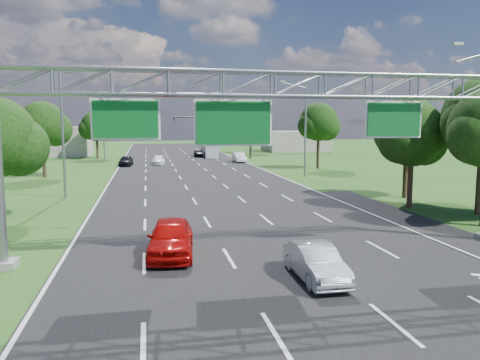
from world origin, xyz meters
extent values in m
plane|color=#215018|center=(0.00, 30.00, 0.00)|extent=(220.00, 220.00, 0.00)
cube|color=black|center=(0.00, 30.00, 0.00)|extent=(18.00, 180.00, 0.02)
cube|color=black|center=(10.20, 14.00, 0.00)|extent=(3.00, 30.00, 0.02)
cube|color=gray|center=(-11.00, 12.00, 0.15)|extent=(1.00, 1.00, 0.30)
cylinder|color=gray|center=(10.30, 12.00, 9.00)|extent=(2.54, 0.12, 0.79)
cube|color=beige|center=(9.10, 12.00, 9.50)|extent=(0.50, 0.22, 0.12)
cube|color=white|center=(-6.00, 11.98, 6.00)|extent=(2.80, 0.05, 1.70)
cube|color=#0B5B20|center=(-6.00, 11.92, 6.00)|extent=(2.62, 0.05, 1.52)
cube|color=white|center=(-1.50, 11.98, 5.85)|extent=(3.40, 0.05, 2.00)
cube|color=#0B5B20|center=(-1.50, 11.92, 5.85)|extent=(3.22, 0.05, 1.82)
cube|color=white|center=(6.00, 11.98, 6.00)|extent=(2.80, 0.05, 1.70)
cube|color=#0B5B20|center=(6.00, 11.92, 6.00)|extent=(2.62, 0.05, 1.52)
cylinder|color=black|center=(11.00, 65.00, 3.50)|extent=(0.24, 0.24, 7.00)
cylinder|color=black|center=(5.00, 65.00, 6.60)|extent=(12.00, 0.18, 0.18)
imported|color=black|center=(-1.00, 65.00, 6.05)|extent=(0.18, 0.22, 1.10)
imported|color=black|center=(4.00, 65.00, 6.05)|extent=(0.18, 0.22, 1.10)
imported|color=black|center=(9.00, 65.00, 6.05)|extent=(0.18, 0.22, 1.10)
cylinder|color=gray|center=(-11.50, 30.00, 5.00)|extent=(0.20, 0.20, 10.00)
cylinder|color=gray|center=(-10.20, 30.00, 9.70)|extent=(2.78, 0.12, 0.60)
cube|color=beige|center=(-8.90, 30.00, 10.10)|extent=(0.55, 0.22, 0.12)
cylinder|color=gray|center=(-11.50, 65.00, 5.00)|extent=(0.20, 0.20, 10.00)
cylinder|color=gray|center=(-10.20, 65.00, 9.70)|extent=(2.78, 0.12, 0.60)
cube|color=beige|center=(-8.90, 65.00, 10.10)|extent=(0.55, 0.22, 0.12)
cylinder|color=gray|center=(11.50, 40.00, 5.00)|extent=(0.20, 0.20, 10.00)
cylinder|color=gray|center=(10.20, 40.00, 9.70)|extent=(2.78, 0.12, 0.60)
cube|color=beige|center=(8.90, 40.00, 10.10)|extent=(0.55, 0.22, 0.12)
sphere|color=black|center=(12.51, 14.70, 5.06)|extent=(3.08, 3.08, 3.08)
cylinder|color=#2D2116|center=(15.50, 18.00, 2.09)|extent=(0.36, 0.36, 4.18)
sphere|color=black|center=(14.38, 17.70, 5.68)|extent=(3.50, 3.50, 3.50)
cylinder|color=#2D2116|center=(12.50, 21.00, 1.65)|extent=(0.36, 0.36, 3.30)
sphere|color=black|center=(12.50, 21.00, 5.06)|extent=(4.40, 4.40, 4.40)
sphere|color=black|center=(13.60, 21.40, 4.51)|extent=(3.30, 3.30, 3.30)
sphere|color=black|center=(11.51, 20.70, 4.62)|extent=(3.08, 3.08, 3.08)
cylinder|color=#2D2116|center=(14.50, 25.00, 1.76)|extent=(0.36, 0.36, 3.52)
sphere|color=black|center=(14.50, 25.00, 5.44)|extent=(4.80, 4.80, 4.80)
sphere|color=black|center=(15.70, 25.40, 4.84)|extent=(3.60, 3.60, 3.60)
sphere|color=black|center=(13.42, 24.70, 4.96)|extent=(3.36, 3.36, 3.36)
sphere|color=black|center=(-12.80, 22.40, 4.40)|extent=(3.60, 3.60, 3.60)
cylinder|color=#2D2116|center=(-16.00, 45.00, 1.87)|extent=(0.36, 0.36, 3.74)
sphere|color=black|center=(-16.00, 45.00, 5.66)|extent=(4.80, 4.80, 4.80)
sphere|color=black|center=(-14.80, 45.40, 5.06)|extent=(3.60, 3.60, 3.60)
sphere|color=black|center=(-17.08, 44.70, 5.18)|extent=(3.36, 3.36, 3.36)
cylinder|color=#2D2116|center=(-13.00, 70.00, 1.65)|extent=(0.36, 0.36, 3.30)
sphere|color=black|center=(-13.00, 70.00, 5.22)|extent=(4.80, 4.80, 4.80)
sphere|color=black|center=(-11.80, 70.40, 4.62)|extent=(3.60, 3.60, 3.60)
sphere|color=black|center=(-14.08, 69.70, 4.74)|extent=(3.36, 3.36, 3.36)
cylinder|color=#2D2116|center=(16.00, 48.00, 1.98)|extent=(0.36, 0.36, 3.96)
sphere|color=black|center=(16.00, 48.00, 5.88)|extent=(4.80, 4.80, 4.80)
sphere|color=black|center=(17.20, 48.40, 5.28)|extent=(3.60, 3.60, 3.60)
sphere|color=black|center=(14.92, 47.70, 5.40)|extent=(3.36, 3.36, 3.36)
cylinder|color=#2D2116|center=(14.00, 78.00, 1.76)|extent=(0.36, 0.36, 3.52)
sphere|color=black|center=(14.00, 78.00, 5.44)|extent=(4.80, 4.80, 4.80)
sphere|color=black|center=(15.20, 78.40, 4.84)|extent=(3.60, 3.60, 3.60)
sphere|color=black|center=(12.92, 77.70, 4.96)|extent=(3.36, 3.36, 3.36)
cube|color=#A09586|center=(-22.00, 78.00, 2.50)|extent=(14.00, 10.00, 5.00)
cube|color=#A09586|center=(24.00, 82.00, 2.00)|extent=(12.00, 9.00, 4.00)
imported|color=#BA0B08|center=(-4.24, 12.46, 0.82)|extent=(2.39, 4.98, 1.64)
imported|color=silver|center=(0.93, 8.21, 0.66)|extent=(1.42, 4.03, 1.33)
imported|color=white|center=(-3.67, 57.50, 0.58)|extent=(2.01, 4.14, 1.16)
imported|color=black|center=(3.62, 71.35, 0.60)|extent=(2.30, 4.43, 1.19)
imported|color=black|center=(-8.00, 56.39, 0.69)|extent=(2.01, 4.21, 1.39)
imported|color=white|center=(8.00, 59.03, 0.72)|extent=(1.54, 4.37, 1.44)
cube|color=silver|center=(5.15, 71.40, 1.57)|extent=(2.57, 5.81, 2.85)
cube|color=silver|center=(5.15, 67.41, 1.05)|extent=(2.29, 2.20, 2.09)
cylinder|color=black|center=(4.10, 67.60, 0.48)|extent=(0.33, 0.95, 0.95)
cylinder|color=black|center=(6.20, 67.60, 0.48)|extent=(0.33, 0.95, 0.95)
cylinder|color=black|center=(4.10, 73.30, 0.48)|extent=(0.33, 0.95, 0.95)
cylinder|color=black|center=(6.20, 73.30, 0.48)|extent=(0.33, 0.95, 0.95)
camera|label=1|loc=(-5.17, -7.91, 5.90)|focal=35.00mm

